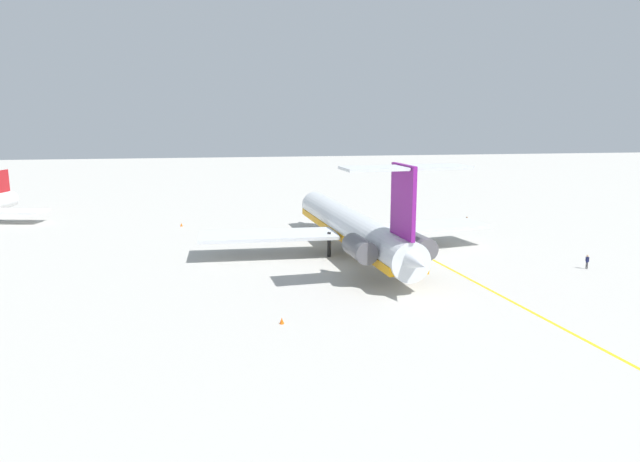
{
  "coord_description": "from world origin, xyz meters",
  "views": [
    {
      "loc": [
        -70.0,
        24.38,
        17.38
      ],
      "look_at": [
        0.95,
        12.65,
        2.96
      ],
      "focal_mm": 32.95,
      "sensor_mm": 36.0,
      "label": 1
    }
  ],
  "objects_px": {
    "safety_cone_wingtip": "(181,225)",
    "ground_crew_near_tail": "(587,260)",
    "main_jetliner": "(354,228)",
    "ground_crew_near_nose": "(467,221)",
    "safety_cone_nose": "(282,321)"
  },
  "relations": [
    {
      "from": "main_jetliner",
      "to": "ground_crew_near_nose",
      "type": "xyz_separation_m",
      "value": [
        14.28,
        -20.99,
        -2.28
      ]
    },
    {
      "from": "main_jetliner",
      "to": "ground_crew_near_tail",
      "type": "relative_size",
      "value": 26.15
    },
    {
      "from": "ground_crew_near_tail",
      "to": "safety_cone_nose",
      "type": "height_order",
      "value": "ground_crew_near_tail"
    },
    {
      "from": "main_jetliner",
      "to": "safety_cone_nose",
      "type": "height_order",
      "value": "main_jetliner"
    },
    {
      "from": "ground_crew_near_tail",
      "to": "safety_cone_wingtip",
      "type": "bearing_deg",
      "value": 113.49
    },
    {
      "from": "ground_crew_near_nose",
      "to": "ground_crew_near_tail",
      "type": "relative_size",
      "value": 1.1
    },
    {
      "from": "ground_crew_near_nose",
      "to": "safety_cone_wingtip",
      "type": "bearing_deg",
      "value": 158.66
    },
    {
      "from": "main_jetliner",
      "to": "safety_cone_wingtip",
      "type": "relative_size",
      "value": 78.59
    },
    {
      "from": "ground_crew_near_tail",
      "to": "safety_cone_wingtip",
      "type": "height_order",
      "value": "ground_crew_near_tail"
    },
    {
      "from": "ground_crew_near_nose",
      "to": "safety_cone_nose",
      "type": "bearing_deg",
      "value": -141.06
    },
    {
      "from": "main_jetliner",
      "to": "safety_cone_nose",
      "type": "bearing_deg",
      "value": 148.43
    },
    {
      "from": "safety_cone_nose",
      "to": "ground_crew_near_tail",
      "type": "bearing_deg",
      "value": -71.5
    },
    {
      "from": "safety_cone_wingtip",
      "to": "ground_crew_near_tail",
      "type": "bearing_deg",
      "value": -125.61
    },
    {
      "from": "ground_crew_near_tail",
      "to": "safety_cone_wingtip",
      "type": "relative_size",
      "value": 3.0
    },
    {
      "from": "main_jetliner",
      "to": "safety_cone_nose",
      "type": "relative_size",
      "value": 78.59
    }
  ]
}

